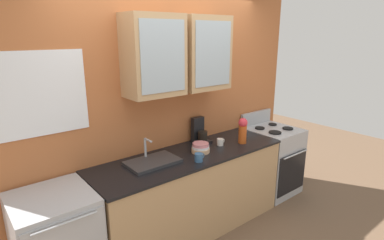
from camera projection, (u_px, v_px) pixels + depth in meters
name	position (u px, v px, depth m)	size (l,w,h in m)	color
ground_plane	(191.00, 227.00, 3.51)	(10.00, 10.00, 0.00)	brown
back_wall_unit	(171.00, 91.00, 3.35)	(3.70, 0.43, 2.82)	#B76638
counter	(191.00, 192.00, 3.39)	(2.18, 0.68, 0.89)	tan
stove_range	(271.00, 160.00, 4.24)	(0.61, 0.70, 1.07)	#ADAFB5
sink_faucet	(152.00, 161.00, 3.03)	(0.51, 0.32, 0.23)	#2D2D30
bowl_stack	(201.00, 148.00, 3.31)	(0.20, 0.20, 0.10)	#E0AD7F
vase	(243.00, 130.00, 3.56)	(0.10, 0.10, 0.30)	#BF4C19
cup_near_sink	(199.00, 157.00, 3.07)	(0.12, 0.08, 0.08)	#38608C
cup_near_bowls	(220.00, 142.00, 3.52)	(0.11, 0.08, 0.08)	silver
coffee_maker	(200.00, 133.00, 3.61)	(0.17, 0.20, 0.29)	black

